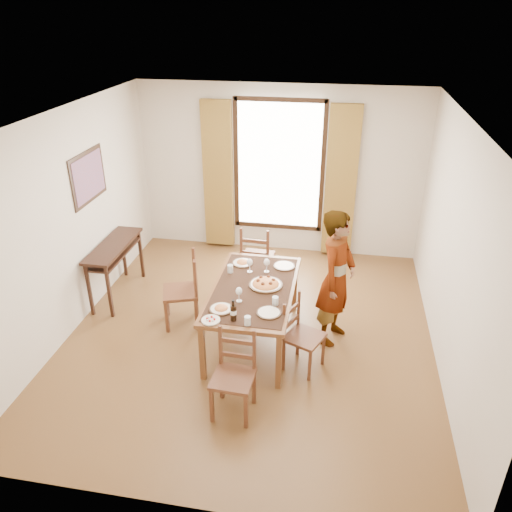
% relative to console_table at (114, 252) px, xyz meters
% --- Properties ---
extents(ground, '(5.00, 5.00, 0.00)m').
position_rel_console_table_xyz_m(ground, '(2.03, -0.60, -0.68)').
color(ground, '#53341A').
rests_on(ground, ground).
extents(room_shell, '(4.60, 5.10, 2.74)m').
position_rel_console_table_xyz_m(room_shell, '(2.03, -0.47, 0.86)').
color(room_shell, beige).
rests_on(room_shell, ground).
extents(console_table, '(0.38, 1.20, 0.80)m').
position_rel_console_table_xyz_m(console_table, '(0.00, 0.00, 0.00)').
color(console_table, black).
rests_on(console_table, ground).
extents(dining_table, '(0.96, 1.73, 0.76)m').
position_rel_console_table_xyz_m(dining_table, '(2.09, -0.72, 0.01)').
color(dining_table, brown).
rests_on(dining_table, ground).
extents(chair_west, '(0.55, 0.55, 0.99)m').
position_rel_console_table_xyz_m(chair_west, '(1.14, -0.51, -0.22)').
color(chair_west, '#5B2D1E').
rests_on(chair_west, ground).
extents(chair_north, '(0.46, 0.46, 1.00)m').
position_rel_console_table_xyz_m(chair_north, '(1.91, 0.56, -0.22)').
color(chair_north, '#5B2D1E').
rests_on(chair_north, ground).
extents(chair_south, '(0.43, 0.43, 0.92)m').
position_rel_console_table_xyz_m(chair_south, '(2.11, -1.93, -0.26)').
color(chair_south, '#5B2D1E').
rests_on(chair_south, ground).
extents(chair_east, '(0.51, 0.51, 0.88)m').
position_rel_console_table_xyz_m(chair_east, '(2.72, -1.12, -0.28)').
color(chair_east, '#5B2D1E').
rests_on(chair_east, ground).
extents(man, '(0.89, 0.81, 1.70)m').
position_rel_console_table_xyz_m(man, '(3.05, -0.50, 0.17)').
color(man, '#999CA2').
rests_on(man, ground).
extents(plate_sw, '(0.27, 0.27, 0.05)m').
position_rel_console_table_xyz_m(plate_sw, '(1.83, -1.25, 0.10)').
color(plate_sw, silver).
rests_on(plate_sw, dining_table).
extents(plate_se, '(0.27, 0.27, 0.05)m').
position_rel_console_table_xyz_m(plate_se, '(2.35, -1.23, 0.10)').
color(plate_se, silver).
rests_on(plate_se, dining_table).
extents(plate_nw, '(0.27, 0.27, 0.05)m').
position_rel_console_table_xyz_m(plate_nw, '(1.84, -0.16, 0.10)').
color(plate_nw, silver).
rests_on(plate_nw, dining_table).
extents(plate_ne, '(0.27, 0.27, 0.05)m').
position_rel_console_table_xyz_m(plate_ne, '(2.38, -0.15, 0.10)').
color(plate_ne, silver).
rests_on(plate_ne, dining_table).
extents(pasta_platter, '(0.40, 0.40, 0.10)m').
position_rel_console_table_xyz_m(pasta_platter, '(2.23, -0.66, 0.12)').
color(pasta_platter, '#B52617').
rests_on(pasta_platter, dining_table).
extents(caprese_plate, '(0.20, 0.20, 0.04)m').
position_rel_console_table_xyz_m(caprese_plate, '(1.77, -1.48, 0.09)').
color(caprese_plate, silver).
rests_on(caprese_plate, dining_table).
extents(wine_glass_a, '(0.08, 0.08, 0.18)m').
position_rel_console_table_xyz_m(wine_glass_a, '(1.99, -1.05, 0.16)').
color(wine_glass_a, white).
rests_on(wine_glass_a, dining_table).
extents(wine_glass_b, '(0.08, 0.08, 0.18)m').
position_rel_console_table_xyz_m(wine_glass_b, '(2.18, -0.32, 0.16)').
color(wine_glass_b, white).
rests_on(wine_glass_b, dining_table).
extents(wine_glass_c, '(0.08, 0.08, 0.18)m').
position_rel_console_table_xyz_m(wine_glass_c, '(1.98, -0.36, 0.16)').
color(wine_glass_c, white).
rests_on(wine_glass_c, dining_table).
extents(tumbler_a, '(0.07, 0.07, 0.10)m').
position_rel_console_table_xyz_m(tumbler_a, '(2.40, -1.05, 0.12)').
color(tumbler_a, silver).
rests_on(tumbler_a, dining_table).
extents(tumbler_b, '(0.07, 0.07, 0.10)m').
position_rel_console_table_xyz_m(tumbler_b, '(1.74, -0.41, 0.12)').
color(tumbler_b, silver).
rests_on(tumbler_b, dining_table).
extents(tumbler_c, '(0.07, 0.07, 0.10)m').
position_rel_console_table_xyz_m(tumbler_c, '(2.17, -1.48, 0.12)').
color(tumbler_c, silver).
rests_on(tumbler_c, dining_table).
extents(wine_bottle, '(0.07, 0.07, 0.25)m').
position_rel_console_table_xyz_m(wine_bottle, '(2.00, -1.42, 0.20)').
color(wine_bottle, black).
rests_on(wine_bottle, dining_table).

